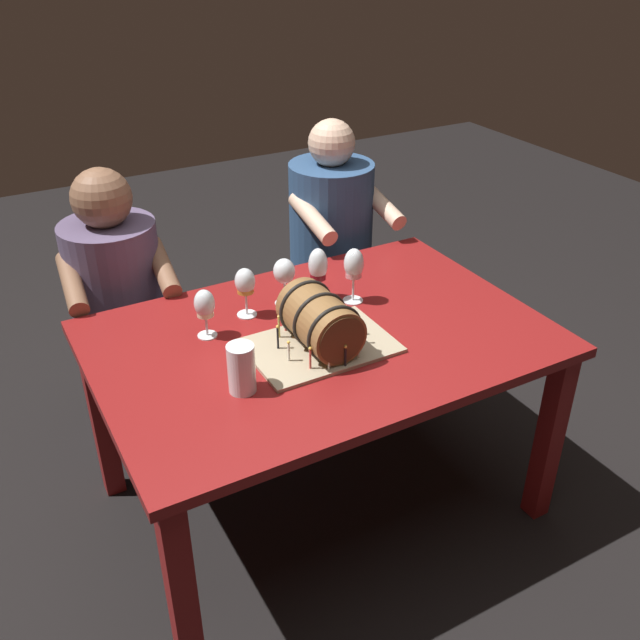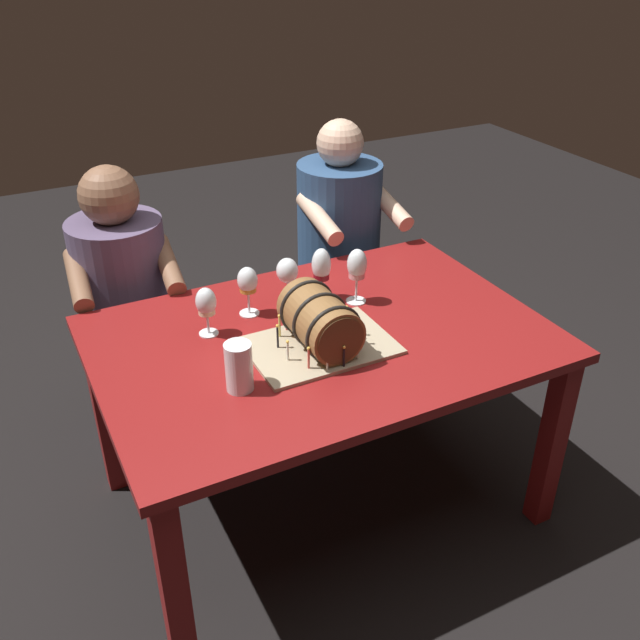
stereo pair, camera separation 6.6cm
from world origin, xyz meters
TOP-DOWN VIEW (x-y plane):
  - ground_plane at (0.00, 0.00)m, footprint 8.00×8.00m
  - dining_table at (0.00, 0.00)m, footprint 1.45×0.99m
  - barrel_cake at (-0.04, -0.07)m, footprint 0.45×0.31m
  - wine_glass_amber at (-0.16, 0.23)m, footprint 0.07×0.07m
  - wine_glass_empty at (-0.01, 0.24)m, footprint 0.08×0.08m
  - wine_glass_rose at (0.21, 0.14)m, footprint 0.07×0.07m
  - wine_glass_red at (0.11, 0.22)m, footprint 0.07×0.07m
  - wine_glass_white at (-0.33, 0.17)m, footprint 0.07×0.07m
  - beer_pint at (-0.34, -0.16)m, footprint 0.08×0.08m
  - person_seated_left at (-0.47, 0.76)m, footprint 0.41×0.50m
  - person_seated_right at (0.47, 0.76)m, footprint 0.40×0.47m

SIDE VIEW (x-z plane):
  - ground_plane at x=0.00m, z-range 0.00..0.00m
  - person_seated_left at x=-0.47m, z-range -0.03..1.11m
  - person_seated_right at x=0.47m, z-range -0.03..1.16m
  - dining_table at x=0.00m, z-range 0.27..1.00m
  - beer_pint at x=-0.34m, z-range 0.72..0.87m
  - barrel_cake at x=-0.04m, z-range 0.72..0.91m
  - wine_glass_white at x=-0.33m, z-range 0.76..0.92m
  - wine_glass_amber at x=-0.16m, z-range 0.76..0.94m
  - wine_glass_empty at x=-0.01m, z-range 0.76..0.94m
  - wine_glass_red at x=0.11m, z-range 0.76..0.95m
  - wine_glass_rose at x=0.21m, z-range 0.76..0.96m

